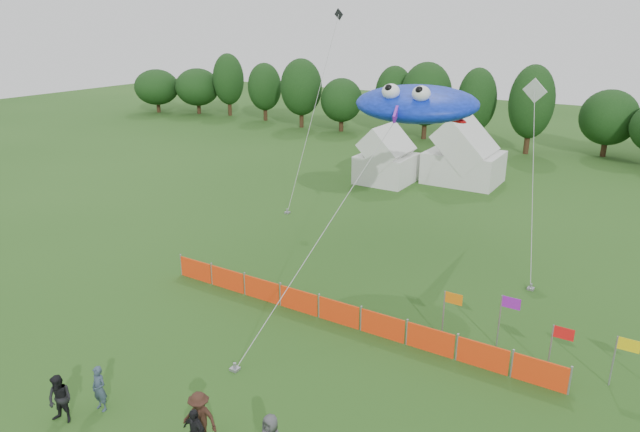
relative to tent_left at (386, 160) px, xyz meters
The scene contains 12 objects.
ground 29.29m from the tent_left, 74.43° to the right, with size 160.00×160.00×0.00m, color #234C16.
treeline 19.40m from the tent_left, 60.58° to the left, with size 104.57×8.78×8.36m.
tent_left is the anchor object (origin of this frame).
tent_right 5.93m from the tent_left, 31.58° to the left, with size 5.51×4.41×3.89m.
barrier_fence 22.07m from the tent_left, 69.30° to the right, with size 17.90×0.06×1.00m.
flag_row 25.74m from the tent_left, 48.47° to the right, with size 10.73×0.68×2.27m.
spectator_a 29.72m from the tent_left, 82.18° to the right, with size 0.57×0.38×1.57m, color #314052.
spectator_b 30.68m from the tent_left, 83.43° to the right, with size 0.80×0.62×1.64m, color black.
spectator_c 29.92m from the tent_left, 74.78° to the right, with size 1.12×0.64×1.73m, color #351E15.
stingray_kite 15.60m from the tent_left, 58.59° to the right, with size 6.48×21.11×9.19m.
small_kite_white 15.44m from the tent_left, 34.34° to the right, with size 3.04×6.73×9.06m.
small_kite_dark 8.76m from the tent_left, 105.86° to the right, with size 0.86×6.11×12.63m.
Camera 1 is at (10.36, -10.60, 12.01)m, focal length 32.00 mm.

